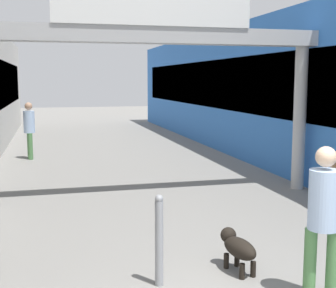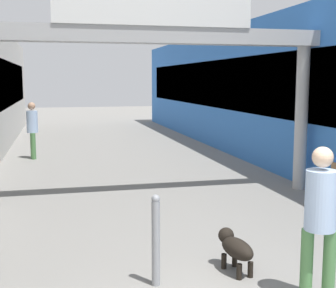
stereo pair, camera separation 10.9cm
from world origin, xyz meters
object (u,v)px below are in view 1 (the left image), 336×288
at_px(pedestrian_with_dog, 323,213).
at_px(cafe_chair_wood_nearer, 330,182).
at_px(dog_on_leash, 237,247).
at_px(bollard_post_metal, 159,240).
at_px(pedestrian_carrying_crate, 29,127).

height_order(pedestrian_with_dog, cafe_chair_wood_nearer, pedestrian_with_dog).
distance_m(dog_on_leash, bollard_post_metal, 1.11).
distance_m(pedestrian_carrying_crate, dog_on_leash, 10.08).
relative_size(pedestrian_with_dog, bollard_post_metal, 1.56).
bearing_deg(dog_on_leash, pedestrian_with_dog, -57.45).
xyz_separation_m(dog_on_leash, bollard_post_metal, (-1.07, -0.16, 0.24)).
distance_m(pedestrian_with_dog, pedestrian_carrying_crate, 11.14).
bearing_deg(pedestrian_carrying_crate, cafe_chair_wood_nearer, -52.12).
height_order(pedestrian_carrying_crate, dog_on_leash, pedestrian_carrying_crate).
xyz_separation_m(dog_on_leash, cafe_chair_wood_nearer, (2.82, 2.27, 0.22)).
bearing_deg(dog_on_leash, pedestrian_carrying_crate, 106.78).
xyz_separation_m(bollard_post_metal, cafe_chair_wood_nearer, (3.89, 2.43, -0.02)).
xyz_separation_m(pedestrian_carrying_crate, cafe_chair_wood_nearer, (5.73, -7.36, -0.47)).
xyz_separation_m(pedestrian_with_dog, bollard_post_metal, (-1.67, 0.78, -0.43)).
height_order(bollard_post_metal, cafe_chair_wood_nearer, bollard_post_metal).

